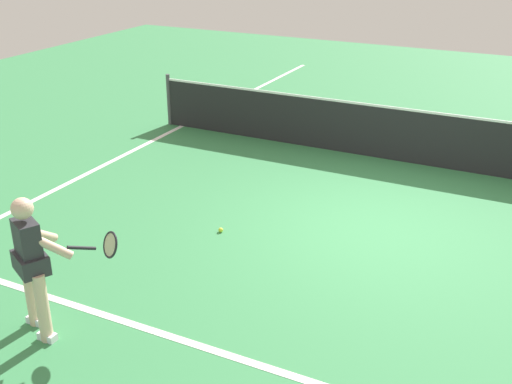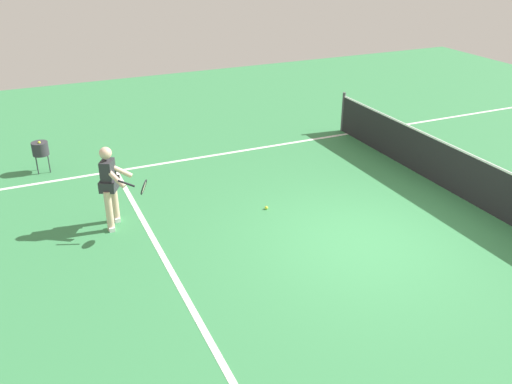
# 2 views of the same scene
# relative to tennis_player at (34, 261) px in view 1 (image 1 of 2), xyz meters

# --- Properties ---
(ground_plane) EXTENTS (26.98, 26.98, 0.00)m
(ground_plane) POSITION_rel_tennis_player_xyz_m (2.34, 3.90, -0.85)
(ground_plane) COLOR #38844C
(service_line_marking) EXTENTS (9.82, 0.10, 0.01)m
(service_line_marking) POSITION_rel_tennis_player_xyz_m (2.34, 0.51, -0.84)
(service_line_marking) COLOR white
(service_line_marking) RESTS_ON ground
(sideline_left_marking) EXTENTS (0.10, 18.75, 0.01)m
(sideline_left_marking) POSITION_rel_tennis_player_xyz_m (-2.57, 3.90, -0.84)
(sideline_left_marking) COLOR white
(sideline_left_marking) RESTS_ON ground
(court_net) EXTENTS (10.50, 0.08, 1.06)m
(court_net) POSITION_rel_tennis_player_xyz_m (2.34, 6.71, -0.35)
(court_net) COLOR #4C4C51
(court_net) RESTS_ON ground
(tennis_player) EXTENTS (1.05, 0.82, 1.55)m
(tennis_player) POSITION_rel_tennis_player_xyz_m (0.00, 0.00, 0.00)
(tennis_player) COLOR beige
(tennis_player) RESTS_ON ground
(tennis_ball_mid) EXTENTS (0.07, 0.07, 0.07)m
(tennis_ball_mid) POSITION_rel_tennis_player_xyz_m (0.54, 2.84, -0.81)
(tennis_ball_mid) COLOR #D1E533
(tennis_ball_mid) RESTS_ON ground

